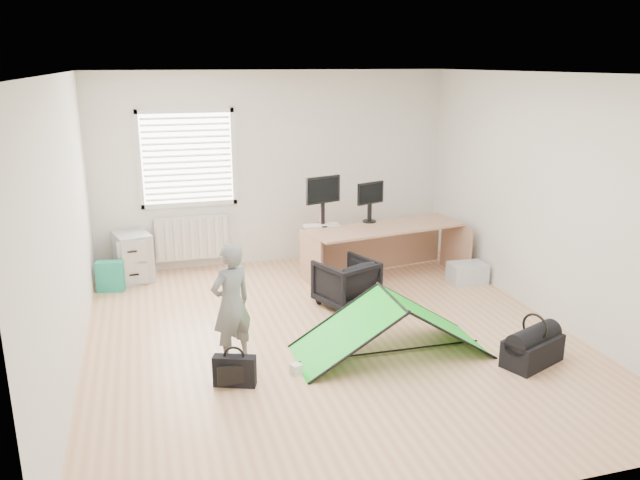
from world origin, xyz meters
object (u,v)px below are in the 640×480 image
object	(u,v)px
storage_crate	(467,273)
duffel_bag	(532,351)
person	(231,304)
laptop_bag	(235,371)
desk	(386,252)
filing_cabinet	(133,257)
kite	(391,325)
monitor_left	(323,208)
monitor_right	(370,207)
thermos	(322,216)
office_chair	(346,283)

from	to	relation	value
storage_crate	duffel_bag	xyz separation A→B (m)	(-0.53, -2.23, 0.00)
person	laptop_bag	bearing A→B (deg)	55.46
desk	duffel_bag	bearing A→B (deg)	-90.44
filing_cabinet	person	world-z (taller)	person
kite	monitor_left	bearing A→B (deg)	91.59
monitor_right	laptop_bag	xyz separation A→B (m)	(-2.24, -2.62, -0.78)
storage_crate	person	bearing A→B (deg)	-156.99
thermos	laptop_bag	distance (m)	3.15
person	duffel_bag	bearing A→B (deg)	135.42
office_chair	person	xyz separation A→B (m)	(-1.50, -1.08, 0.32)
desk	monitor_left	bearing A→B (deg)	150.99
desk	thermos	xyz separation A→B (m)	(-0.80, 0.30, 0.48)
thermos	laptop_bag	bearing A→B (deg)	-120.89
desk	thermos	bearing A→B (deg)	149.79
kite	duffel_bag	world-z (taller)	kite
filing_cabinet	monitor_right	size ratio (longest dim) A/B	1.52
thermos	duffel_bag	bearing A→B (deg)	-67.50
office_chair	laptop_bag	xyz separation A→B (m)	(-1.56, -1.55, -0.14)
laptop_bag	storage_crate	bearing A→B (deg)	49.66
kite	laptop_bag	world-z (taller)	kite
kite	storage_crate	world-z (taller)	kite
monitor_right	laptop_bag	world-z (taller)	monitor_right
monitor_right	kite	bearing A→B (deg)	-125.09
office_chair	kite	bearing A→B (deg)	69.68
monitor_right	thermos	size ratio (longest dim) A/B	1.70
thermos	person	world-z (taller)	person
storage_crate	duffel_bag	size ratio (longest dim) A/B	0.77
person	laptop_bag	distance (m)	0.66
filing_cabinet	laptop_bag	size ratio (longest dim) A/B	1.68
office_chair	duffel_bag	distance (m)	2.29
filing_cabinet	storage_crate	world-z (taller)	filing_cabinet
office_chair	duffel_bag	bearing A→B (deg)	101.53
filing_cabinet	storage_crate	distance (m)	4.42
kite	duffel_bag	bearing A→B (deg)	-24.50
monitor_left	person	distance (m)	2.65
filing_cabinet	duffel_bag	size ratio (longest dim) A/B	1.04
filing_cabinet	storage_crate	xyz separation A→B (m)	(4.21, -1.33, -0.19)
kite	laptop_bag	size ratio (longest dim) A/B	5.03
thermos	filing_cabinet	bearing A→B (deg)	166.99
thermos	person	size ratio (longest dim) A/B	0.21
desk	filing_cabinet	xyz separation A→B (m)	(-3.24, 0.86, -0.04)
storage_crate	laptop_bag	world-z (taller)	laptop_bag
desk	storage_crate	size ratio (longest dim) A/B	4.46
laptop_bag	duffel_bag	xyz separation A→B (m)	(2.82, -0.36, -0.01)
monitor_left	person	size ratio (longest dim) A/B	0.42
filing_cabinet	storage_crate	bearing A→B (deg)	-32.42
desk	laptop_bag	bearing A→B (deg)	-145.23
filing_cabinet	thermos	size ratio (longest dim) A/B	2.58
storage_crate	monitor_right	bearing A→B (deg)	145.67
thermos	laptop_bag	size ratio (longest dim) A/B	0.65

